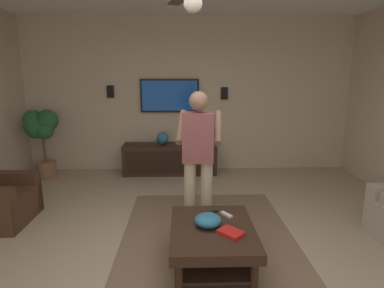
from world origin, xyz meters
TOP-DOWN VIEW (x-y plane):
  - ground_plane at (0.00, 0.00)m, footprint 7.53×7.53m
  - wall_back_tv at (3.19, 0.00)m, footprint 0.10×6.21m
  - area_rug at (0.14, -0.16)m, footprint 3.18×1.95m
  - coffee_table at (-0.06, -0.16)m, footprint 1.00×0.80m
  - media_console at (2.86, 0.36)m, footprint 0.45×1.70m
  - tv at (3.10, 0.36)m, footprint 0.05×1.07m
  - person_standing at (0.77, -0.06)m, footprint 0.58×0.59m
  - potted_plant_tall at (2.63, 2.56)m, footprint 0.45×0.59m
  - bowl at (-0.03, -0.11)m, footprint 0.26×0.26m
  - remote_white at (0.18, -0.32)m, footprint 0.15×0.12m
  - remote_black at (0.24, -0.17)m, footprint 0.12×0.15m
  - book at (-0.21, -0.31)m, footprint 0.27×0.27m
  - vase_round at (2.89, 0.49)m, footprint 0.22×0.22m
  - wall_speaker_left at (3.11, -0.65)m, footprint 0.06×0.12m
  - wall_speaker_right at (3.11, 1.44)m, footprint 0.06×0.12m

SIDE VIEW (x-z plane):
  - ground_plane at x=0.00m, z-range 0.00..0.00m
  - area_rug at x=0.14m, z-range 0.00..0.01m
  - media_console at x=2.86m, z-range 0.00..0.55m
  - coffee_table at x=-0.06m, z-range 0.10..0.50m
  - remote_white at x=0.18m, z-range 0.40..0.42m
  - remote_black at x=0.24m, z-range 0.40..0.42m
  - book at x=-0.21m, z-range 0.40..0.44m
  - bowl at x=-0.03m, z-range 0.40..0.52m
  - vase_round at x=2.89m, z-range 0.55..0.77m
  - potted_plant_tall at x=2.63m, z-range 0.23..1.45m
  - person_standing at x=0.77m, z-range 0.11..1.75m
  - wall_back_tv at x=3.19m, z-range 0.00..2.83m
  - tv at x=3.10m, z-range 1.11..1.72m
  - wall_speaker_left at x=3.11m, z-range 1.35..1.57m
  - wall_speaker_right at x=3.11m, z-range 1.38..1.60m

